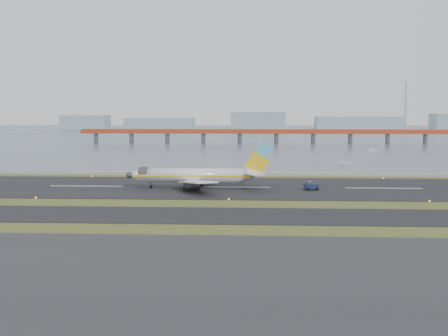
% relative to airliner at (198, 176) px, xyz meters
% --- Properties ---
extents(ground, '(1000.00, 1000.00, 0.00)m').
position_rel_airliner_xyz_m(ground, '(9.06, -27.22, -3.46)').
color(ground, '#374B1B').
rests_on(ground, ground).
extents(apron_strip, '(1000.00, 50.00, 0.10)m').
position_rel_airliner_xyz_m(apron_strip, '(9.06, -82.22, -3.41)').
color(apron_strip, '#2C2C2E').
rests_on(apron_strip, ground).
extents(taxiway_strip, '(1000.00, 18.00, 0.10)m').
position_rel_airliner_xyz_m(taxiway_strip, '(9.06, -39.22, -3.41)').
color(taxiway_strip, black).
rests_on(taxiway_strip, ground).
extents(runway_strip, '(1000.00, 45.00, 0.10)m').
position_rel_airliner_xyz_m(runway_strip, '(9.06, 2.78, -3.41)').
color(runway_strip, black).
rests_on(runway_strip, ground).
extents(seawall, '(1000.00, 2.50, 1.00)m').
position_rel_airliner_xyz_m(seawall, '(9.06, 32.78, -2.96)').
color(seawall, '#969690').
rests_on(seawall, ground).
extents(bay_water, '(1400.00, 800.00, 1.30)m').
position_rel_airliner_xyz_m(bay_water, '(9.06, 432.78, -3.46)').
color(bay_water, '#414F5D').
rests_on(bay_water, ground).
extents(red_pier, '(260.00, 5.00, 10.20)m').
position_rel_airliner_xyz_m(red_pier, '(29.06, 222.78, 3.82)').
color(red_pier, '#AC3D1D').
rests_on(red_pier, ground).
extents(far_shoreline, '(1400.00, 80.00, 60.50)m').
position_rel_airliner_xyz_m(far_shoreline, '(22.68, 592.78, 2.61)').
color(far_shoreline, '#92A3AD').
rests_on(far_shoreline, ground).
extents(airliner, '(38.52, 32.89, 12.80)m').
position_rel_airliner_xyz_m(airliner, '(0.00, 0.00, 0.00)').
color(airliner, white).
rests_on(airliner, ground).
extents(pushback_tug, '(3.89, 2.63, 2.32)m').
position_rel_airliner_xyz_m(pushback_tug, '(29.49, -1.77, -2.33)').
color(pushback_tug, '#15233C').
rests_on(pushback_tug, ground).
extents(workboat_near, '(6.33, 3.99, 1.47)m').
position_rel_airliner_xyz_m(workboat_near, '(50.46, 72.50, -2.99)').
color(workboat_near, silver).
rests_on(workboat_near, ground).
extents(workboat_far, '(6.25, 2.06, 1.51)m').
position_rel_airliner_xyz_m(workboat_far, '(77.20, 152.55, -2.98)').
color(workboat_far, silver).
rests_on(workboat_far, ground).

